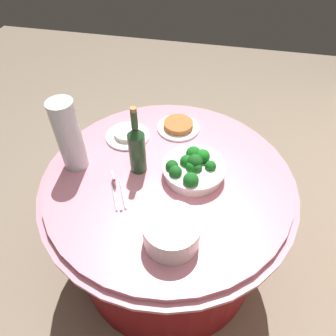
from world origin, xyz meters
name	(u,v)px	position (x,y,z in m)	size (l,w,h in m)	color
ground_plane	(168,256)	(0.00, 0.00, 0.00)	(6.00, 6.00, 0.00)	gray
buffet_table	(168,222)	(0.00, 0.00, 0.38)	(1.16, 1.16, 0.74)	maroon
broccoli_bowl	(193,168)	(-0.02, 0.11, 0.79)	(0.28, 0.28, 0.12)	white
plate_stack	(171,232)	(0.32, 0.08, 0.80)	(0.21, 0.21, 0.11)	white
wine_bottle	(137,148)	(-0.02, -0.14, 0.87)	(0.07, 0.07, 0.34)	#224A27
decorative_fruit_vase	(70,140)	(0.01, -0.43, 0.89)	(0.11, 0.11, 0.34)	silver
serving_tongs	(119,196)	(0.16, -0.18, 0.74)	(0.16, 0.11, 0.01)	silver
food_plate_rice	(128,135)	(-0.22, -0.26, 0.75)	(0.22, 0.22, 0.04)	white
food_plate_peanuts	(178,126)	(-0.34, -0.02, 0.76)	(0.22, 0.22, 0.04)	white
label_placard_front	(114,178)	(0.09, -0.22, 0.77)	(0.05, 0.03, 0.05)	white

